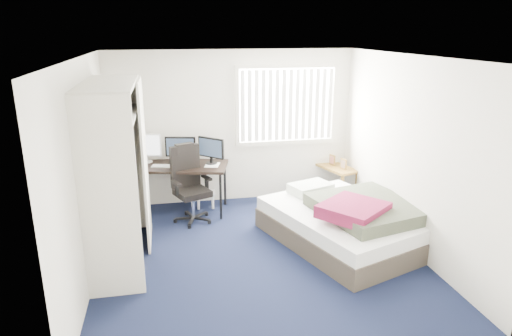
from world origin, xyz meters
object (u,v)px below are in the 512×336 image
object	(u,v)px
desk	(177,163)
bed	(348,222)
nightstand	(336,170)
office_chair	(190,192)

from	to	relation	value
desk	bed	distance (m)	2.78
desk	bed	world-z (taller)	desk
desk	nightstand	bearing A→B (deg)	2.02
desk	nightstand	size ratio (longest dim) A/B	1.93
office_chair	nightstand	xyz separation A→B (m)	(2.53, 0.50, 0.03)
bed	office_chair	bearing A→B (deg)	149.87
office_chair	nightstand	world-z (taller)	office_chair
nightstand	desk	bearing A→B (deg)	-177.98
desk	nightstand	distance (m)	2.71
desk	office_chair	xyz separation A→B (m)	(0.17, -0.41, -0.35)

